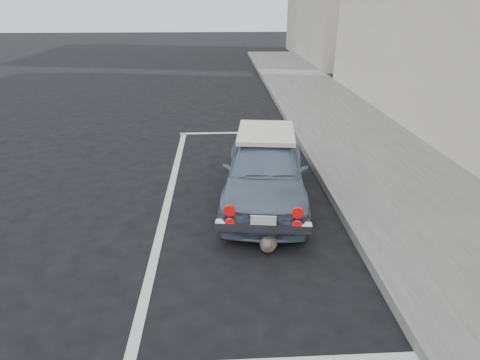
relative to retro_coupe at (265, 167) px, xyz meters
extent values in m
plane|color=black|center=(-0.72, -2.88, -0.56)|extent=(80.00, 80.00, 0.00)
cube|color=#63635F|center=(2.48, -0.88, -0.49)|extent=(2.80, 40.00, 0.15)
cube|color=black|center=(3.94, 1.12, 0.84)|extent=(0.10, 16.00, 2.40)
cube|color=silver|center=(-0.22, 3.62, -0.56)|extent=(3.00, 0.12, 0.01)
cube|color=silver|center=(-1.62, 0.12, -0.56)|extent=(0.12, 7.00, 0.01)
imported|color=slate|center=(0.00, 0.00, -0.01)|extent=(1.70, 3.40, 1.11)
cube|color=white|center=(0.04, 0.33, 0.48)|extent=(1.06, 1.34, 0.07)
cube|color=silver|center=(-0.19, -1.57, -0.18)|extent=(1.25, 0.27, 0.12)
cube|color=white|center=(-0.20, -1.61, -0.08)|extent=(0.33, 0.06, 0.17)
cylinder|color=red|center=(-0.63, -1.54, 0.06)|extent=(0.15, 0.06, 0.15)
cylinder|color=red|center=(0.23, -1.65, 0.06)|extent=(0.15, 0.06, 0.15)
cylinder|color=red|center=(-0.63, -1.54, -0.12)|extent=(0.12, 0.05, 0.12)
cylinder|color=red|center=(0.23, -1.65, -0.12)|extent=(0.12, 0.05, 0.12)
ellipsoid|color=#716556|center=(-0.11, -1.53, -0.44)|extent=(0.32, 0.41, 0.22)
sphere|color=#716556|center=(-0.15, -1.69, -0.37)|extent=(0.14, 0.14, 0.14)
cone|color=#716556|center=(-0.19, -1.68, -0.30)|extent=(0.05, 0.05, 0.05)
cone|color=#716556|center=(-0.11, -1.70, -0.30)|extent=(0.05, 0.05, 0.05)
cylinder|color=#716556|center=(-0.01, -1.37, -0.52)|extent=(0.07, 0.24, 0.03)
camera|label=1|loc=(-0.73, -6.03, 2.52)|focal=30.00mm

